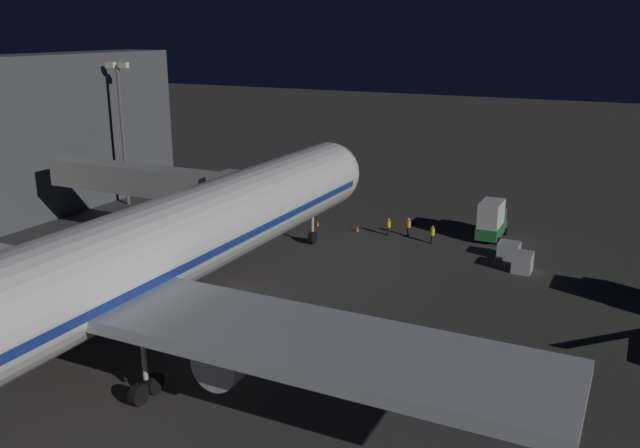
# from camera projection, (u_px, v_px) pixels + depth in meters

# --- Properties ---
(ground_plane) EXTENTS (320.00, 320.00, 0.00)m
(ground_plane) POSITION_uv_depth(u_px,v_px,m) (231.00, 294.00, 50.40)
(ground_plane) COLOR #383533
(airliner_at_gate) EXTENTS (51.94, 66.37, 18.67)m
(airliner_at_gate) POSITION_uv_depth(u_px,v_px,m) (102.00, 274.00, 37.76)
(airliner_at_gate) COLOR silver
(airliner_at_gate) RESTS_ON ground_plane
(jet_bridge) EXTENTS (21.85, 3.40, 7.56)m
(jet_bridge) POSITION_uv_depth(u_px,v_px,m) (162.00, 183.00, 59.68)
(jet_bridge) COLOR #9E9E99
(jet_bridge) RESTS_ON ground_plane
(apron_floodlight_mast) EXTENTS (2.90, 0.50, 15.86)m
(apron_floodlight_mast) POSITION_uv_depth(u_px,v_px,m) (122.00, 123.00, 73.54)
(apron_floodlight_mast) COLOR #59595E
(apron_floodlight_mast) RESTS_ON ground_plane
(cargo_truck_aft) EXTENTS (2.36, 4.87, 3.79)m
(cargo_truck_aft) POSITION_uv_depth(u_px,v_px,m) (492.00, 220.00, 63.17)
(cargo_truck_aft) COLOR #287038
(cargo_truck_aft) RESTS_ON ground_plane
(baggage_container_mid_row) EXTENTS (1.78, 1.72, 1.45)m
(baggage_container_mid_row) POSITION_uv_depth(u_px,v_px,m) (509.00, 250.00, 58.03)
(baggage_container_mid_row) COLOR #B7BABF
(baggage_container_mid_row) RESTS_ON ground_plane
(baggage_container_far_row) EXTENTS (1.51, 1.89, 1.62)m
(baggage_container_far_row) POSITION_uv_depth(u_px,v_px,m) (523.00, 262.00, 54.86)
(baggage_container_far_row) COLOR #B7BABF
(baggage_container_far_row) RESTS_ON ground_plane
(ground_crew_by_belt_loader) EXTENTS (0.40, 0.40, 1.77)m
(ground_crew_by_belt_loader) POSITION_uv_depth(u_px,v_px,m) (432.00, 234.00, 61.92)
(ground_crew_by_belt_loader) COLOR black
(ground_crew_by_belt_loader) RESTS_ON ground_plane
(ground_crew_marshaller_fwd) EXTENTS (0.40, 0.40, 1.74)m
(ground_crew_marshaller_fwd) POSITION_uv_depth(u_px,v_px,m) (388.00, 226.00, 64.40)
(ground_crew_marshaller_fwd) COLOR black
(ground_crew_marshaller_fwd) RESTS_ON ground_plane
(ground_crew_under_port_wing) EXTENTS (0.40, 0.40, 1.84)m
(ground_crew_under_port_wing) POSITION_uv_depth(u_px,v_px,m) (409.00, 226.00, 64.14)
(ground_crew_under_port_wing) COLOR black
(ground_crew_under_port_wing) RESTS_ON ground_plane
(traffic_cone_nose_port) EXTENTS (0.36, 0.36, 0.55)m
(traffic_cone_nose_port) POSITION_uv_depth(u_px,v_px,m) (357.00, 229.00, 65.91)
(traffic_cone_nose_port) COLOR orange
(traffic_cone_nose_port) RESTS_ON ground_plane
(traffic_cone_nose_starboard) EXTENTS (0.36, 0.36, 0.55)m
(traffic_cone_nose_starboard) POSITION_uv_depth(u_px,v_px,m) (318.00, 223.00, 67.77)
(traffic_cone_nose_starboard) COLOR orange
(traffic_cone_nose_starboard) RESTS_ON ground_plane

